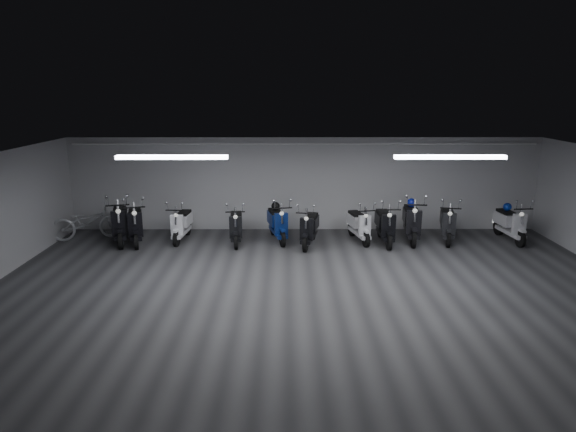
{
  "coord_description": "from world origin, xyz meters",
  "views": [
    {
      "loc": [
        -0.54,
        -9.69,
        4.14
      ],
      "look_at": [
        -0.49,
        2.5,
        1.05
      ],
      "focal_mm": 31.01,
      "sensor_mm": 36.0,
      "label": 1
    }
  ],
  "objects_px": {
    "scooter_6": "(359,220)",
    "bicycle": "(87,218)",
    "scooter_0": "(120,216)",
    "helmet_1": "(507,207)",
    "scooter_7": "(385,219)",
    "helmet_0": "(276,206)",
    "scooter_5": "(310,223)",
    "scooter_9": "(448,218)",
    "scooter_4": "(278,218)",
    "scooter_3": "(236,221)",
    "scooter_8": "(412,216)",
    "scooter_10": "(511,218)",
    "scooter_2": "(181,219)",
    "scooter_1": "(135,218)",
    "helmet_2": "(411,203)"
  },
  "relations": [
    {
      "from": "scooter_0",
      "to": "scooter_2",
      "type": "distance_m",
      "value": 1.68
    },
    {
      "from": "scooter_0",
      "to": "bicycle",
      "type": "height_order",
      "value": "scooter_0"
    },
    {
      "from": "scooter_1",
      "to": "helmet_0",
      "type": "distance_m",
      "value": 3.91
    },
    {
      "from": "bicycle",
      "to": "scooter_10",
      "type": "relative_size",
      "value": 1.09
    },
    {
      "from": "helmet_0",
      "to": "scooter_9",
      "type": "bearing_deg",
      "value": -3.61
    },
    {
      "from": "scooter_6",
      "to": "scooter_8",
      "type": "xyz_separation_m",
      "value": [
        1.48,
        0.04,
        0.11
      ]
    },
    {
      "from": "scooter_2",
      "to": "scooter_8",
      "type": "bearing_deg",
      "value": 4.19
    },
    {
      "from": "scooter_5",
      "to": "scooter_9",
      "type": "bearing_deg",
      "value": 18.69
    },
    {
      "from": "scooter_3",
      "to": "scooter_10",
      "type": "relative_size",
      "value": 0.97
    },
    {
      "from": "scooter_3",
      "to": "bicycle",
      "type": "bearing_deg",
      "value": 170.15
    },
    {
      "from": "scooter_9",
      "to": "scooter_8",
      "type": "bearing_deg",
      "value": -168.21
    },
    {
      "from": "scooter_6",
      "to": "bicycle",
      "type": "height_order",
      "value": "scooter_6"
    },
    {
      "from": "scooter_4",
      "to": "scooter_7",
      "type": "height_order",
      "value": "scooter_7"
    },
    {
      "from": "scooter_7",
      "to": "scooter_10",
      "type": "relative_size",
      "value": 1.04
    },
    {
      "from": "scooter_0",
      "to": "scooter_1",
      "type": "relative_size",
      "value": 1.05
    },
    {
      "from": "scooter_4",
      "to": "scooter_5",
      "type": "relative_size",
      "value": 1.03
    },
    {
      "from": "scooter_3",
      "to": "scooter_9",
      "type": "bearing_deg",
      "value": -2.97
    },
    {
      "from": "scooter_1",
      "to": "scooter_8",
      "type": "distance_m",
      "value": 7.71
    },
    {
      "from": "scooter_8",
      "to": "helmet_2",
      "type": "bearing_deg",
      "value": 90.0
    },
    {
      "from": "scooter_0",
      "to": "scooter_1",
      "type": "distance_m",
      "value": 0.44
    },
    {
      "from": "scooter_7",
      "to": "scooter_1",
      "type": "bearing_deg",
      "value": 179.3
    },
    {
      "from": "scooter_4",
      "to": "helmet_2",
      "type": "relative_size",
      "value": 6.98
    },
    {
      "from": "scooter_7",
      "to": "helmet_2",
      "type": "distance_m",
      "value": 1.03
    },
    {
      "from": "scooter_7",
      "to": "scooter_9",
      "type": "xyz_separation_m",
      "value": [
        1.79,
        0.19,
        -0.01
      ]
    },
    {
      "from": "scooter_5",
      "to": "scooter_8",
      "type": "xyz_separation_m",
      "value": [
        2.89,
        0.42,
        0.09
      ]
    },
    {
      "from": "scooter_2",
      "to": "scooter_6",
      "type": "distance_m",
      "value": 4.99
    },
    {
      "from": "scooter_9",
      "to": "bicycle",
      "type": "relative_size",
      "value": 0.94
    },
    {
      "from": "helmet_1",
      "to": "scooter_10",
      "type": "bearing_deg",
      "value": -85.02
    },
    {
      "from": "scooter_4",
      "to": "helmet_1",
      "type": "distance_m",
      "value": 6.53
    },
    {
      "from": "scooter_8",
      "to": "scooter_1",
      "type": "bearing_deg",
      "value": -171.43
    },
    {
      "from": "scooter_0",
      "to": "scooter_5",
      "type": "relative_size",
      "value": 1.16
    },
    {
      "from": "scooter_6",
      "to": "scooter_7",
      "type": "relative_size",
      "value": 0.91
    },
    {
      "from": "scooter_1",
      "to": "helmet_2",
      "type": "distance_m",
      "value": 7.76
    },
    {
      "from": "scooter_3",
      "to": "scooter_6",
      "type": "xyz_separation_m",
      "value": [
        3.43,
        0.16,
        -0.01
      ]
    },
    {
      "from": "scooter_0",
      "to": "helmet_1",
      "type": "xyz_separation_m",
      "value": [
        10.89,
        0.33,
        0.18
      ]
    },
    {
      "from": "scooter_0",
      "to": "scooter_6",
      "type": "relative_size",
      "value": 1.2
    },
    {
      "from": "scooter_6",
      "to": "helmet_1",
      "type": "height_order",
      "value": "scooter_6"
    },
    {
      "from": "scooter_0",
      "to": "scooter_3",
      "type": "height_order",
      "value": "scooter_0"
    },
    {
      "from": "scooter_4",
      "to": "helmet_0",
      "type": "relative_size",
      "value": 7.31
    },
    {
      "from": "scooter_3",
      "to": "helmet_1",
      "type": "bearing_deg",
      "value": -1.43
    },
    {
      "from": "scooter_1",
      "to": "scooter_10",
      "type": "distance_m",
      "value": 10.48
    },
    {
      "from": "scooter_6",
      "to": "bicycle",
      "type": "bearing_deg",
      "value": 165.87
    },
    {
      "from": "scooter_8",
      "to": "helmet_0",
      "type": "distance_m",
      "value": 3.84
    },
    {
      "from": "scooter_9",
      "to": "scooter_0",
      "type": "bearing_deg",
      "value": -166.0
    },
    {
      "from": "scooter_1",
      "to": "bicycle",
      "type": "xyz_separation_m",
      "value": [
        -1.49,
        0.36,
        -0.09
      ]
    },
    {
      "from": "scooter_9",
      "to": "helmet_1",
      "type": "relative_size",
      "value": 7.8
    },
    {
      "from": "scooter_3",
      "to": "scooter_4",
      "type": "height_order",
      "value": "scooter_4"
    },
    {
      "from": "scooter_7",
      "to": "helmet_0",
      "type": "distance_m",
      "value": 3.09
    },
    {
      "from": "scooter_0",
      "to": "scooter_1",
      "type": "bearing_deg",
      "value": -22.89
    },
    {
      "from": "scooter_2",
      "to": "bicycle",
      "type": "relative_size",
      "value": 0.88
    }
  ]
}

